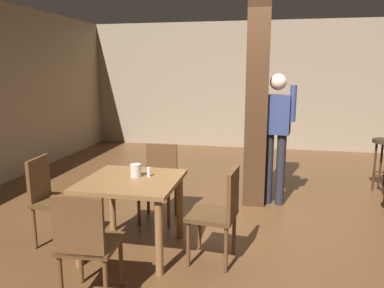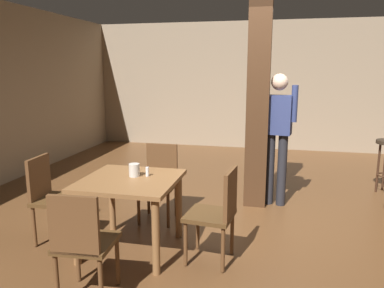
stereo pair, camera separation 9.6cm
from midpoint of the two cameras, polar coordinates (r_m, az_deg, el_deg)
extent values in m
plane|color=brown|center=(4.41, 10.13, -12.60)|extent=(10.80, 10.80, 0.00)
cube|color=gray|center=(8.54, 12.09, 8.61)|extent=(8.00, 0.10, 2.80)
cube|color=#422816|center=(4.87, 10.61, 6.75)|extent=(0.28, 0.28, 2.80)
cube|color=brown|center=(3.67, -8.70, -5.53)|extent=(0.91, 0.91, 0.04)
cylinder|color=brown|center=(4.02, -1.34, -9.43)|extent=(0.07, 0.07, 0.70)
cylinder|color=brown|center=(4.26, -11.49, -8.42)|extent=(0.07, 0.07, 0.70)
cylinder|color=brown|center=(3.34, -4.69, -13.97)|extent=(0.07, 0.07, 0.70)
cylinder|color=brown|center=(3.63, -16.58, -12.28)|extent=(0.07, 0.07, 0.70)
cube|color=#4C3319|center=(3.52, 3.51, -10.79)|extent=(0.46, 0.46, 0.04)
cube|color=brown|center=(3.40, 6.70, -7.63)|extent=(0.08, 0.38, 0.45)
cylinder|color=brown|center=(3.51, -0.19, -14.88)|extent=(0.04, 0.04, 0.43)
cylinder|color=brown|center=(3.81, 1.61, -12.67)|extent=(0.04, 0.04, 0.43)
cylinder|color=brown|center=(3.42, 5.56, -15.67)|extent=(0.04, 0.04, 0.43)
cylinder|color=brown|center=(3.73, 6.88, -13.31)|extent=(0.04, 0.04, 0.43)
cube|color=#4C3319|center=(4.40, -4.65, -6.22)|extent=(0.42, 0.42, 0.04)
cube|color=brown|center=(4.51, -3.99, -2.78)|extent=(0.38, 0.04, 0.45)
cylinder|color=brown|center=(4.27, -3.01, -9.96)|extent=(0.04, 0.04, 0.43)
cylinder|color=brown|center=(4.37, -7.51, -9.53)|extent=(0.04, 0.04, 0.43)
cylinder|color=brown|center=(4.59, -1.85, -8.41)|extent=(0.04, 0.04, 0.43)
cylinder|color=brown|center=(4.68, -6.05, -8.06)|extent=(0.04, 0.04, 0.43)
cube|color=#4C3319|center=(3.10, -14.84, -14.36)|extent=(0.45, 0.45, 0.04)
cube|color=brown|center=(2.85, -16.64, -11.86)|extent=(0.38, 0.06, 0.45)
cylinder|color=brown|center=(3.41, -16.22, -16.17)|extent=(0.04, 0.04, 0.43)
cylinder|color=brown|center=(3.29, -10.44, -16.99)|extent=(0.04, 0.04, 0.43)
cylinder|color=brown|center=(3.14, -19.06, -18.93)|extent=(0.04, 0.04, 0.43)
cylinder|color=brown|center=(3.01, -12.77, -20.03)|extent=(0.04, 0.04, 0.43)
cube|color=#4C3319|center=(4.12, -19.16, -8.06)|extent=(0.44, 0.44, 0.04)
cube|color=brown|center=(4.15, -21.68, -4.85)|extent=(0.06, 0.38, 0.45)
cylinder|color=brown|center=(4.27, -15.72, -10.40)|extent=(0.04, 0.04, 0.43)
cylinder|color=brown|center=(3.98, -17.93, -12.16)|extent=(0.04, 0.04, 0.43)
cylinder|color=brown|center=(4.42, -19.87, -9.87)|extent=(0.04, 0.04, 0.43)
cylinder|color=brown|center=(4.15, -22.29, -11.49)|extent=(0.04, 0.04, 0.43)
cylinder|color=beige|center=(3.72, -8.05, -3.95)|extent=(0.11, 0.11, 0.13)
cylinder|color=silver|center=(3.71, -6.09, -4.21)|extent=(0.03, 0.03, 0.09)
cube|color=navy|center=(4.93, 13.54, 4.34)|extent=(0.37, 0.25, 0.50)
sphere|color=beige|center=(4.89, 13.77, 9.16)|extent=(0.24, 0.24, 0.21)
cylinder|color=#232328|center=(5.05, 14.06, -3.91)|extent=(0.14, 0.14, 0.95)
cylinder|color=#232328|center=(5.07, 12.27, -3.75)|extent=(0.14, 0.14, 0.95)
cylinder|color=navy|center=(4.88, 15.88, 5.93)|extent=(0.09, 0.09, 0.46)
cylinder|color=navy|center=(4.94, 11.39, 6.20)|extent=(0.09, 0.09, 0.46)
cylinder|color=#382114|center=(6.23, 27.67, -3.05)|extent=(0.03, 0.03, 0.73)
cylinder|color=#382114|center=(6.10, 26.89, -3.28)|extent=(0.03, 0.03, 0.73)
camera|label=1|loc=(0.05, -89.37, 0.13)|focal=35.00mm
camera|label=2|loc=(0.05, 90.63, -0.13)|focal=35.00mm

